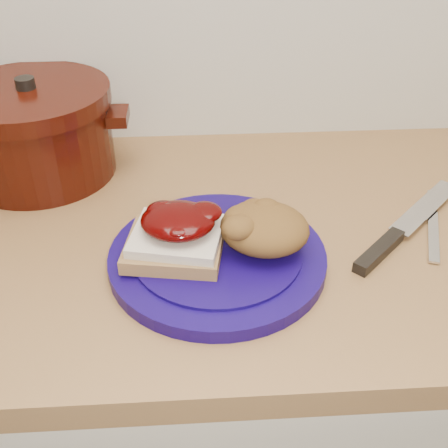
{
  "coord_description": "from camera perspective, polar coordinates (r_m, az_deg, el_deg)",
  "views": [
    {
      "loc": [
        -0.09,
        0.84,
        1.37
      ],
      "look_at": [
        -0.05,
        1.44,
        0.95
      ],
      "focal_mm": 45.0,
      "sensor_mm": 36.0,
      "label": 1
    }
  ],
  "objects": [
    {
      "name": "dutch_oven",
      "position": [
        0.97,
        -18.63,
        8.94
      ],
      "size": [
        0.3,
        0.26,
        0.16
      ],
      "rotation": [
        0.0,
        0.0,
        -0.01
      ],
      "color": "black",
      "rests_on": "wood_countertop"
    },
    {
      "name": "chef_knife",
      "position": [
        0.81,
        16.77,
        -1.39
      ],
      "size": [
        0.22,
        0.22,
        0.02
      ],
      "rotation": [
        0.0,
        0.0,
        0.79
      ],
      "color": "black",
      "rests_on": "wood_countertop"
    },
    {
      "name": "pepper_grinder",
      "position": [
        0.97,
        -19.88,
        7.88
      ],
      "size": [
        0.06,
        0.06,
        0.12
      ],
      "rotation": [
        0.0,
        0.0,
        -0.29
      ],
      "color": "black",
      "rests_on": "wood_countertop"
    },
    {
      "name": "stuffing_mound",
      "position": [
        0.72,
        4.14,
        -0.47
      ],
      "size": [
        0.14,
        0.13,
        0.06
      ],
      "primitive_type": "ellipsoid",
      "rotation": [
        0.0,
        0.0,
        -0.27
      ],
      "color": "brown",
      "rests_on": "plate"
    },
    {
      "name": "base_cabinet",
      "position": [
        1.16,
        2.36,
        -19.46
      ],
      "size": [
        4.0,
        0.6,
        0.86
      ],
      "primitive_type": "cube",
      "color": "beige",
      "rests_on": "floor"
    },
    {
      "name": "sandwich",
      "position": [
        0.72,
        -4.87,
        -1.04
      ],
      "size": [
        0.14,
        0.12,
        0.06
      ],
      "rotation": [
        0.0,
        0.0,
        -0.27
      ],
      "color": "olive",
      "rests_on": "plate"
    },
    {
      "name": "butter_knife",
      "position": [
        0.87,
        20.46,
        0.02
      ],
      "size": [
        0.08,
        0.18,
        0.0
      ],
      "primitive_type": "cube",
      "rotation": [
        0.0,
        0.0,
        1.23
      ],
      "color": "silver",
      "rests_on": "wood_countertop"
    },
    {
      "name": "plate",
      "position": [
        0.74,
        -0.67,
        -3.47
      ],
      "size": [
        0.35,
        0.35,
        0.02
      ],
      "primitive_type": "cylinder",
      "rotation": [
        0.0,
        0.0,
        -0.27
      ],
      "color": "#100549",
      "rests_on": "wood_countertop"
    }
  ]
}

